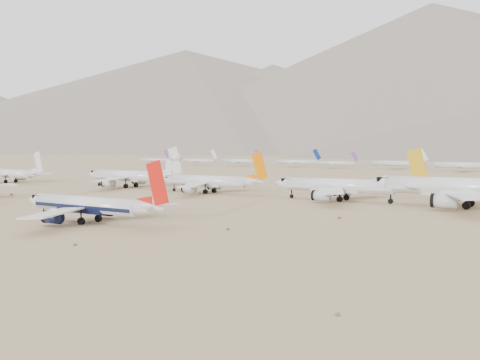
{
  "coord_description": "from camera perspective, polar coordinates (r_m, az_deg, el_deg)",
  "views": [
    {
      "loc": [
        85.69,
        -92.93,
        17.86
      ],
      "look_at": [
        -3.44,
        51.72,
        7.0
      ],
      "focal_mm": 40.0,
      "sensor_mm": 36.0,
      "label": 1
    }
  ],
  "objects": [
    {
      "name": "ground",
      "position": [
        127.66,
        -10.96,
        -4.45
      ],
      "size": [
        7000.0,
        7000.0,
        0.0
      ],
      "primitive_type": "plane",
      "color": "#957C56",
      "rests_on": "ground"
    },
    {
      "name": "main_airliner",
      "position": [
        127.95,
        -15.56,
        -2.65
      ],
      "size": [
        42.39,
        41.4,
        14.96
      ],
      "color": "white",
      "rests_on": "ground"
    },
    {
      "name": "row2_navy_widebody",
      "position": [
        166.36,
        23.5,
        -0.79
      ],
      "size": [
        58.9,
        57.59,
        20.95
      ],
      "color": "white",
      "rests_on": "ground"
    },
    {
      "name": "row2_gold_tail",
      "position": [
        175.67,
        11.15,
        -0.66
      ],
      "size": [
        48.62,
        47.55,
        17.31
      ],
      "color": "white",
      "rests_on": "ground"
    },
    {
      "name": "row2_orange_tail",
      "position": [
        200.93,
        -3.12,
        -0.17
      ],
      "size": [
        44.8,
        43.82,
        15.98
      ],
      "color": "white",
      "rests_on": "ground"
    },
    {
      "name": "row2_white_trijet",
      "position": [
        232.15,
        -11.33,
        0.44
      ],
      "size": [
        50.1,
        48.96,
        17.75
      ],
      "color": "white",
      "rests_on": "ground"
    },
    {
      "name": "row2_white_twin",
      "position": [
        280.27,
        -23.2,
        0.6
      ],
      "size": [
        43.18,
        42.25,
        15.43
      ],
      "color": "white",
      "rests_on": "ground"
    },
    {
      "name": "distant_storage_row",
      "position": [
        419.49,
        17.16,
        1.65
      ],
      "size": [
        526.33,
        58.09,
        14.22
      ],
      "color": "silver",
      "rests_on": "ground"
    }
  ]
}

